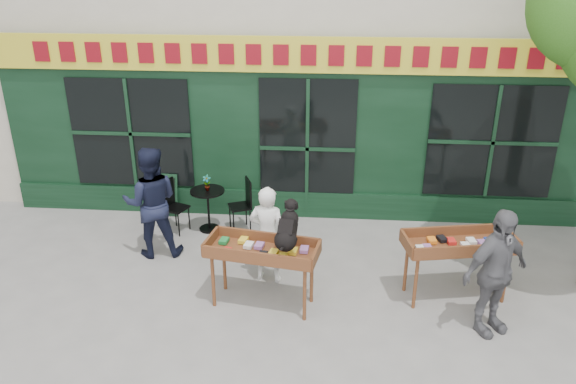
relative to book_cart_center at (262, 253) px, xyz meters
The scene contains 12 objects.
ground 1.09m from the book_cart_center, 49.52° to the left, with size 80.00×80.00×0.00m, color slate.
book_cart_center is the anchor object (origin of this frame).
dog 0.59m from the book_cart_center, ahead, with size 0.34×0.60×0.60m, color black, non-canonical shape.
woman 0.65m from the book_cart_center, 90.00° to the left, with size 0.55×0.36×1.52m, color white.
book_cart_right 2.74m from the book_cart_center, ahead, with size 1.59×0.89×0.99m.
man_right 3.03m from the book_cart_center, ahead, with size 1.02×0.43×1.74m, color #555559.
bistro_table 2.53m from the book_cart_center, 119.41° to the left, with size 0.60×0.60×0.76m.
bistro_chair_left 2.84m from the book_cart_center, 131.31° to the left, with size 0.48×0.47×0.95m.
bistro_chair_right 2.36m from the book_cart_center, 104.81° to the left, with size 0.47×0.47×0.95m.
potted_plant 2.51m from the book_cart_center, 119.41° to the left, with size 0.15×0.10×0.28m, color gray.
man_left 2.32m from the book_cart_center, 146.34° to the left, with size 0.89×0.70×1.84m, color black.
chalkboard 3.55m from the book_cart_center, 128.94° to the left, with size 0.57×0.22×0.79m.
Camera 1 is at (0.42, -7.17, 4.63)m, focal length 35.00 mm.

